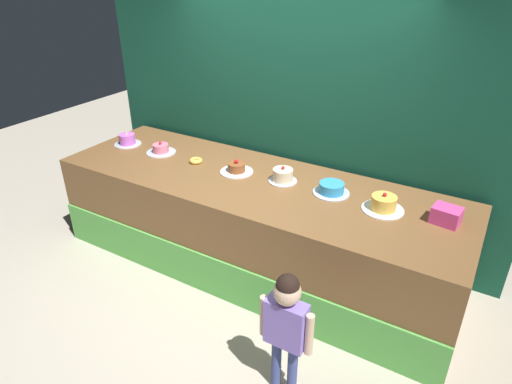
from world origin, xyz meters
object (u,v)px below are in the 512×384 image
object	(u,v)px
cake_center_left	(237,168)
cake_right	(331,189)
donut	(196,161)
cake_far_right	(383,204)
child_figure	(286,320)
cake_center_right	(283,176)
pink_box	(446,215)
cake_left	(161,149)
cake_far_left	(127,140)

from	to	relation	value
cake_center_left	cake_right	bearing A→B (deg)	3.52
donut	cake_far_right	xyz separation A→B (m)	(1.89, 0.02, 0.03)
donut	cake_right	size ratio (longest dim) A/B	0.41
donut	cake_right	world-z (taller)	cake_right
child_figure	cake_far_right	size ratio (longest dim) A/B	2.98
cake_center_right	pink_box	bearing A→B (deg)	0.06
child_figure	cake_center_right	bearing A→B (deg)	118.85
child_figure	donut	world-z (taller)	child_figure
cake_center_right	donut	bearing A→B (deg)	-175.71
pink_box	cake_right	xyz separation A→B (m)	(-0.95, 0.01, -0.02)
donut	cake_left	world-z (taller)	cake_left
cake_far_right	donut	bearing A→B (deg)	-179.32
cake_center_left	cake_far_right	distance (m)	1.42
cake_right	cake_far_right	xyz separation A→B (m)	(0.47, -0.06, 0.01)
cake_far_left	cake_right	distance (m)	2.37
pink_box	cake_right	world-z (taller)	pink_box
donut	cake_far_right	distance (m)	1.89
donut	cake_right	bearing A→B (deg)	3.19
cake_left	cake_right	world-z (taller)	cake_left
cake_right	cake_far_right	distance (m)	0.48
cake_far_left	cake_center_left	world-z (taller)	cake_far_left
cake_center_right	cake_far_right	world-z (taller)	cake_far_right
cake_far_left	cake_far_right	distance (m)	2.84
child_figure	donut	size ratio (longest dim) A/B	7.74
child_figure	cake_center_right	distance (m)	1.52
cake_center_left	cake_far_right	xyz separation A→B (m)	(1.42, 0.00, 0.02)
pink_box	cake_right	distance (m)	0.95
child_figure	cake_center_right	world-z (taller)	cake_center_right
cake_center_right	cake_far_right	size ratio (longest dim) A/B	0.78
cake_right	pink_box	bearing A→B (deg)	-0.40
child_figure	cake_center_left	size ratio (longest dim) A/B	3.19
cake_center_right	cake_right	xyz separation A→B (m)	(0.47, 0.01, -0.01)
pink_box	cake_far_right	xyz separation A→B (m)	(-0.47, -0.05, -0.01)
cake_far_left	pink_box	bearing A→B (deg)	1.14
cake_left	cake_far_right	distance (m)	2.37
cake_left	donut	bearing A→B (deg)	-1.92
cake_left	cake_center_right	world-z (taller)	cake_center_right
cake_left	cake_center_right	xyz separation A→B (m)	(1.42, 0.06, 0.02)
donut	cake_left	size ratio (longest dim) A/B	0.43
cake_far_left	cake_center_left	size ratio (longest dim) A/B	0.91
pink_box	cake_far_right	bearing A→B (deg)	-173.95
cake_far_left	cake_left	distance (m)	0.47
child_figure	cake_left	distance (m)	2.49
cake_far_right	pink_box	bearing A→B (deg)	6.05
cake_far_left	cake_center_left	xyz separation A→B (m)	(1.42, 0.01, -0.01)
child_figure	cake_center_left	distance (m)	1.76
pink_box	cake_left	bearing A→B (deg)	-178.86
cake_center_left	pink_box	bearing A→B (deg)	1.56
cake_right	cake_far_right	bearing A→B (deg)	-6.85
cake_center_left	cake_center_right	distance (m)	0.48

